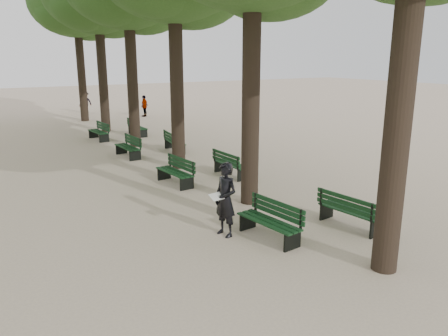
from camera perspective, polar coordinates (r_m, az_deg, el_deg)
ground at (r=10.29m, az=5.85°, el=-10.54°), size 120.00×120.00×0.00m
tree_central_5 at (r=31.42m, az=-18.80°, el=19.81°), size 6.00×6.00×9.95m
bench_left_0 at (r=10.74m, az=5.87°, el=-7.84°), size 0.78×1.86×0.92m
bench_left_1 at (r=15.18m, az=-6.43°, el=-1.15°), size 0.73×1.85×0.92m
bench_left_2 at (r=19.63m, az=-12.44°, el=2.18°), size 0.67×1.83×0.92m
bench_left_3 at (r=24.03m, az=-16.06°, el=4.17°), size 0.71×1.84×0.92m
bench_right_0 at (r=11.85m, az=16.19°, el=-6.19°), size 0.77×1.85×0.92m
bench_right_1 at (r=16.15m, az=1.00°, el=-0.10°), size 0.62×1.82×0.92m
bench_right_2 at (r=20.46m, az=-6.44°, el=2.92°), size 0.81×1.86×0.92m
bench_right_3 at (r=24.95m, az=-11.20°, el=4.82°), size 0.58×1.80×0.92m
man_with_map at (r=10.67m, az=0.19°, el=-4.15°), size 0.69×0.80×1.85m
pedestrian_b at (r=35.77m, az=-17.65°, el=8.20°), size 1.14×0.71×1.68m
pedestrian_c at (r=32.67m, az=-10.35°, el=7.98°), size 0.87×0.85×1.55m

